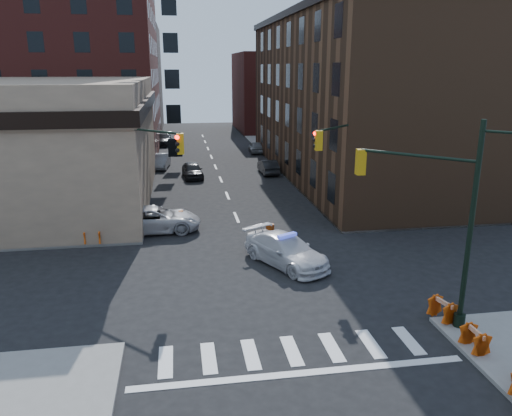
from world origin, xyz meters
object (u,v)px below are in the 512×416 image
object	(u,v)px
barrel_road	(270,231)
barricade_nw_a	(93,237)
parked_car_wnear	(192,170)
barrel_bank	(179,219)
pickup	(154,219)
parked_car_wfar	(161,161)
parked_car_enear	(268,167)
pedestrian_a	(74,219)
pedestrian_b	(47,229)
barricade_se_a	(442,310)
police_car	(286,250)

from	to	relation	value
barrel_road	barricade_nw_a	world-z (taller)	barricade_nw_a
parked_car_wnear	barrel_bank	bearing A→B (deg)	-100.47
barrel_road	barricade_nw_a	distance (m)	10.23
pickup	barricade_nw_a	bearing A→B (deg)	121.03
pickup	barrel_bank	xyz separation A→B (m)	(1.53, 0.76, -0.26)
parked_car_wfar	parked_car_enear	size ratio (longest dim) A/B	1.05
pedestrian_a	barrel_bank	distance (m)	6.32
parked_car_wnear	barrel_bank	world-z (taller)	parked_car_wnear
pickup	parked_car_wfar	world-z (taller)	pickup
parked_car_enear	barrel_road	world-z (taller)	parked_car_enear
pickup	pedestrian_a	xyz separation A→B (m)	(-4.66, -0.36, 0.34)
parked_car_wfar	barrel_road	world-z (taller)	parked_car_wfar
parked_car_wnear	parked_car_wfar	distance (m)	5.97
parked_car_enear	barricade_nw_a	world-z (taller)	parked_car_enear
pedestrian_b	barrel_bank	size ratio (longest dim) A/B	1.68
pedestrian_b	barrel_road	distance (m)	12.76
pickup	barrel_road	world-z (taller)	pickup
pedestrian_b	barrel_bank	world-z (taller)	pedestrian_b
parked_car_enear	parked_car_wnear	bearing A→B (deg)	4.44
parked_car_enear	pedestrian_b	bearing A→B (deg)	46.73
barrel_bank	barricade_nw_a	xyz separation A→B (m)	(-4.89, -2.89, 0.03)
barricade_nw_a	barrel_bank	bearing A→B (deg)	34.30
parked_car_wnear	parked_car_wfar	bearing A→B (deg)	115.04
pickup	barricade_se_a	world-z (taller)	pickup
pickup	parked_car_wnear	distance (m)	15.59
parked_car_enear	barricade_se_a	world-z (taller)	parked_car_enear
parked_car_wfar	barricade_se_a	world-z (taller)	parked_car_wfar
parked_car_wnear	pedestrian_a	world-z (taller)	pedestrian_a
parked_car_wfar	parked_car_wnear	bearing A→B (deg)	-52.90
parked_car_wfar	parked_car_enear	xyz separation A→B (m)	(10.24, -4.41, -0.04)
barrel_bank	barricade_nw_a	size ratio (longest dim) A/B	0.97
pickup	barricade_nw_a	world-z (taller)	pickup
parked_car_wfar	pedestrian_b	xyz separation A→B (m)	(-5.76, -22.30, 0.32)
pedestrian_b	parked_car_wnear	bearing A→B (deg)	47.86
pickup	parked_car_enear	xyz separation A→B (m)	(10.12, 16.07, -0.12)
pickup	pedestrian_b	size ratio (longest dim) A/B	3.22
parked_car_enear	barrel_road	distance (m)	18.75
pedestrian_a	barrel_bank	world-z (taller)	pedestrian_a
barricade_se_a	pedestrian_b	bearing A→B (deg)	42.76
pickup	barricade_se_a	distance (m)	17.94
parked_car_wfar	barrel_bank	distance (m)	19.78
parked_car_wnear	barricade_se_a	size ratio (longest dim) A/B	3.76
parked_car_wfar	pedestrian_b	size ratio (longest dim) A/B	2.44
pedestrian_a	barricade_nw_a	size ratio (longest dim) A/B	1.79
barrel_bank	barricade_se_a	size ratio (longest dim) A/B	0.94
parked_car_wfar	barricade_nw_a	size ratio (longest dim) A/B	3.96
parked_car_wnear	barricade_se_a	distance (m)	30.18
police_car	parked_car_enear	world-z (taller)	police_car
parked_car_wnear	parked_car_enear	xyz separation A→B (m)	(7.24, 0.75, -0.04)
parked_car_wnear	barricade_nw_a	xyz separation A→B (m)	(-6.25, -17.44, -0.16)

